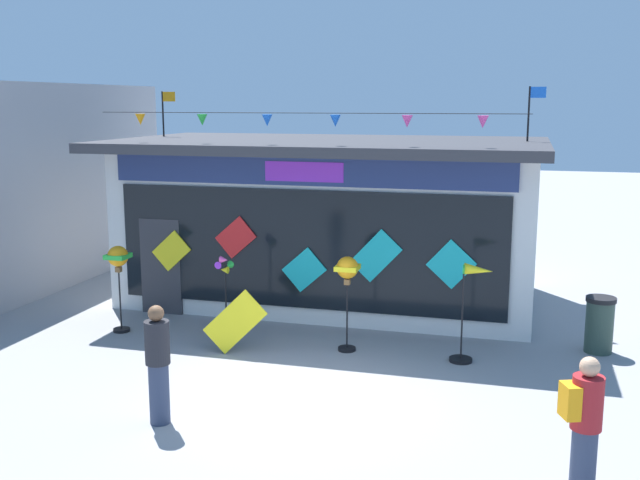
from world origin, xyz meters
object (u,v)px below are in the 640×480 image
person_near_camera (584,426)px  wind_spinner_left (225,290)px  wind_spinner_center_right (472,301)px  wind_spinner_center_left (347,275)px  trash_bin (599,324)px  display_kite_on_ground (235,322)px  wind_spinner_far_left (118,262)px  kite_shop_building (333,219)px  person_mid_plaza (158,364)px

person_near_camera → wind_spinner_left: bearing=32.8°
wind_spinner_center_right → person_near_camera: 4.51m
wind_spinner_center_left → trash_bin: wind_spinner_center_left is taller
wind_spinner_left → display_kite_on_ground: 0.89m
wind_spinner_center_right → person_near_camera: size_ratio=1.02×
wind_spinner_far_left → wind_spinner_left: (2.15, 0.08, -0.42)m
trash_bin → kite_shop_building: bearing=156.9°
kite_shop_building → wind_spinner_center_right: size_ratio=5.30×
wind_spinner_left → trash_bin: wind_spinner_left is taller
wind_spinner_left → wind_spinner_center_right: bearing=-0.5°
wind_spinner_center_left → display_kite_on_ground: size_ratio=1.62×
wind_spinner_far_left → trash_bin: (8.78, 1.18, -0.86)m
display_kite_on_ground → wind_spinner_center_right: bearing=8.9°
wind_spinner_left → person_near_camera: 7.37m
wind_spinner_left → wind_spinner_center_left: (2.32, -0.00, 0.44)m
trash_bin → person_mid_plaza: bearing=-142.0°
kite_shop_building → display_kite_on_ground: 4.35m
person_near_camera → trash_bin: size_ratio=1.67×
wind_spinner_left → person_near_camera: bearing=-35.5°
person_mid_plaza → trash_bin: bearing=84.7°
wind_spinner_center_left → person_mid_plaza: size_ratio=1.02×
wind_spinner_center_right → display_kite_on_ground: 4.10m
person_near_camera → trash_bin: person_near_camera is taller
kite_shop_building → wind_spinner_center_left: (1.17, -3.45, -0.42)m
wind_spinner_center_right → display_kite_on_ground: (-4.02, -0.63, -0.51)m
wind_spinner_left → person_mid_plaza: size_ratio=0.95×
wind_spinner_left → kite_shop_building: bearing=71.6°
trash_bin → wind_spinner_center_left: bearing=-165.5°
wind_spinner_center_right → person_mid_plaza: (-3.94, -3.62, -0.22)m
wind_spinner_far_left → wind_spinner_center_right: wind_spinner_center_right is taller
wind_spinner_center_right → person_near_camera: bearing=-70.2°
wind_spinner_center_right → person_near_camera: wind_spinner_center_right is taller
wind_spinner_center_left → display_kite_on_ground: wind_spinner_center_left is taller
wind_spinner_far_left → person_mid_plaza: size_ratio=1.00×
wind_spinner_far_left → wind_spinner_center_left: wind_spinner_center_left is taller
wind_spinner_center_left → display_kite_on_ground: bearing=-160.5°
kite_shop_building → person_near_camera: size_ratio=5.40×
wind_spinner_center_right → person_mid_plaza: bearing=-137.4°
wind_spinner_center_right → trash_bin: bearing=28.0°
wind_spinner_left → person_mid_plaza: 3.70m
wind_spinner_center_right → kite_shop_building: bearing=133.7°
kite_shop_building → person_mid_plaza: kite_shop_building is taller
wind_spinner_left → person_near_camera: person_near_camera is taller
person_near_camera → display_kite_on_ground: size_ratio=1.59×
display_kite_on_ground → wind_spinner_far_left: bearing=167.3°
wind_spinner_center_left → display_kite_on_ground: (-1.86, -0.66, -0.82)m
kite_shop_building → wind_spinner_center_left: bearing=-71.3°
wind_spinner_center_right → person_mid_plaza: wind_spinner_center_right is taller
wind_spinner_center_left → person_near_camera: 5.66m
kite_shop_building → person_near_camera: kite_shop_building is taller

